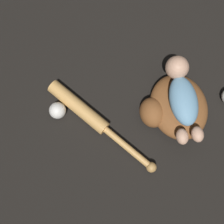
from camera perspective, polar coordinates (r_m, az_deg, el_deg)
The scene contains 5 objects.
ground_plane at distance 1.47m, azimuth 12.06°, elevation 0.68°, with size 6.00×6.00×0.00m, color black.
baseball_glove at distance 1.41m, azimuth 11.33°, elevation 0.78°, with size 0.33×0.32×0.11m.
baby_figure at distance 1.33m, azimuth 12.72°, elevation 3.20°, with size 0.37×0.12×0.10m.
baseball_bat at distance 1.40m, azimuth -4.21°, elevation -0.70°, with size 0.47×0.44×0.06m.
baseball at distance 1.42m, azimuth -9.93°, elevation 0.28°, with size 0.08×0.08×0.08m.
Camera 1 is at (-0.32, 0.35, 1.39)m, focal length 50.00 mm.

